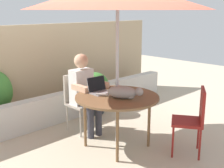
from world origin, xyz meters
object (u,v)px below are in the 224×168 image
Objects in this scene: chair_occupied at (78,98)px; person_seated at (84,89)px; laptop at (99,88)px; cat at (124,92)px; potted_plant_by_chair at (95,89)px; patio_table at (117,100)px; chair_empty at (194,116)px.

chair_occupied is 0.23m from person_seated.
laptop reaches higher than chair_occupied.
cat is 0.76× the size of potted_plant_by_chair.
patio_table is 1.48× the size of potted_plant_by_chair.
cat is at bearing -91.15° from chair_occupied.
potted_plant_by_chair reaches higher than patio_table.
chair_occupied is at bearing -149.87° from potted_plant_by_chair.
potted_plant_by_chair is (0.73, 1.42, -0.37)m from cat.
chair_empty is 0.97m from cat.
chair_occupied is 0.61m from laptop.
cat is (-0.58, 0.72, 0.29)m from chair_empty.
chair_empty is 0.73× the size of person_seated.
patio_table is 1.27× the size of chair_occupied.
person_seated reaches higher than potted_plant_by_chair.
chair_occupied is at bearing 90.00° from patio_table.
laptop is 0.53× the size of cat.
laptop reaches higher than cat.
laptop is at bearing 100.02° from patio_table.
laptop is at bearing -95.75° from chair_occupied.
patio_table is 1.27× the size of chair_empty.
person_seated is 2.11× the size of cat.
chair_empty is at bearing -93.97° from potted_plant_by_chair.
chair_empty is 1.17× the size of potted_plant_by_chair.
person_seated is (0.00, 0.70, 0.01)m from patio_table.
chair_empty is 2.14m from potted_plant_by_chair.
cat is at bearing -97.82° from patio_table.
laptop is at bearing -98.07° from person_seated.
cat is (-0.02, -1.01, 0.29)m from chair_occupied.
person_seated reaches higher than patio_table.
patio_table is at bearing -79.98° from laptop.
chair_occupied is 2.91× the size of laptop.
potted_plant_by_chair is at bearing 62.79° from cat.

